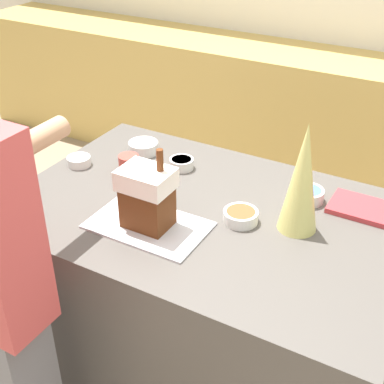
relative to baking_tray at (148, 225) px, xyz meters
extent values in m
plane|color=gray|center=(0.14, 0.20, -0.89)|extent=(12.00, 12.00, 0.00)
cube|color=tan|center=(0.14, 2.10, -0.42)|extent=(6.00, 0.60, 0.93)
cube|color=#514C47|center=(0.14, 0.20, -0.44)|extent=(1.50, 0.98, 0.88)
cube|color=silver|center=(0.00, 0.00, 0.00)|extent=(0.42, 0.26, 0.01)
cube|color=#5B2D14|center=(0.00, 0.00, 0.08)|extent=(0.16, 0.13, 0.15)
cube|color=white|center=(0.00, 0.00, 0.19)|extent=(0.18, 0.14, 0.07)
cylinder|color=#5B2D14|center=(0.04, 0.02, 0.27)|extent=(0.02, 0.02, 0.08)
cone|color=#DBD675|center=(0.46, 0.25, 0.20)|extent=(0.14, 0.14, 0.41)
cylinder|color=silver|center=(-0.11, 0.43, 0.02)|extent=(0.10, 0.10, 0.04)
cylinder|color=red|center=(-0.11, 0.43, 0.03)|extent=(0.08, 0.08, 0.01)
cylinder|color=silver|center=(-0.34, 0.47, 0.02)|extent=(0.13, 0.13, 0.05)
cylinder|color=pink|center=(-0.34, 0.47, 0.04)|extent=(0.11, 0.11, 0.01)
cylinder|color=silver|center=(0.44, 0.45, 0.02)|extent=(0.12, 0.12, 0.05)
cylinder|color=#4770DB|center=(0.44, 0.45, 0.04)|extent=(0.10, 0.10, 0.01)
cylinder|color=white|center=(0.27, 0.19, 0.02)|extent=(0.13, 0.13, 0.04)
cylinder|color=brown|center=(0.27, 0.19, 0.03)|extent=(0.10, 0.10, 0.01)
cylinder|color=silver|center=(-0.51, 0.24, 0.02)|extent=(0.10, 0.10, 0.04)
cylinder|color=orange|center=(-0.51, 0.24, 0.03)|extent=(0.08, 0.08, 0.01)
cube|color=#B23338|center=(0.63, 0.48, 0.01)|extent=(0.23, 0.17, 0.02)
cylinder|color=#B24238|center=(-0.28, 0.29, 0.04)|extent=(0.09, 0.09, 0.08)
cylinder|color=tan|center=(-0.26, -0.31, 0.37)|extent=(0.07, 0.43, 0.07)
camera|label=1|loc=(0.91, -1.29, 1.10)|focal=50.00mm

